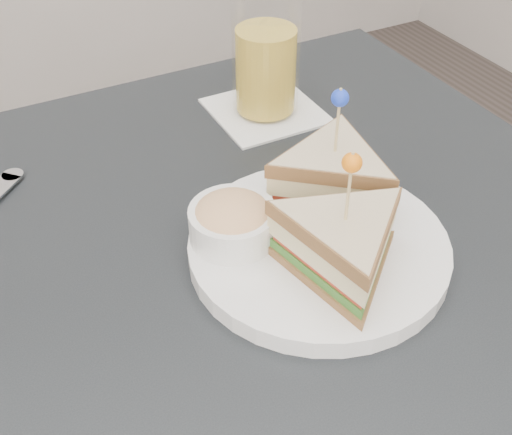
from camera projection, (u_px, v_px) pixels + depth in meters
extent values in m
cube|color=black|center=(252.00, 279.00, 0.61)|extent=(0.80, 0.80, 0.03)
cylinder|color=black|center=(332.00, 240.00, 1.21)|extent=(0.04, 0.04, 0.72)
cylinder|color=white|center=(318.00, 249.00, 0.61)|extent=(0.29, 0.29, 0.01)
cylinder|color=white|center=(319.00, 242.00, 0.60)|extent=(0.29, 0.29, 0.00)
cylinder|color=#DABF7D|center=(348.00, 193.00, 0.51)|extent=(0.00, 0.00, 0.08)
sphere|color=orange|center=(352.00, 163.00, 0.49)|extent=(0.02, 0.02, 0.02)
cylinder|color=#DABF7D|center=(337.00, 126.00, 0.59)|extent=(0.00, 0.00, 0.08)
sphere|color=blue|center=(340.00, 98.00, 0.57)|extent=(0.02, 0.02, 0.02)
cylinder|color=white|center=(233.00, 225.00, 0.60)|extent=(0.10, 0.10, 0.04)
ellipsoid|color=#E0B772|center=(233.00, 215.00, 0.59)|extent=(0.09, 0.09, 0.03)
cylinder|color=#B6BBC2|center=(13.00, 175.00, 0.70)|extent=(0.03, 0.03, 0.00)
cube|color=white|center=(265.00, 111.00, 0.81)|extent=(0.13, 0.13, 0.00)
cylinder|color=gold|center=(266.00, 70.00, 0.78)|extent=(0.07, 0.07, 0.10)
cylinder|color=white|center=(266.00, 50.00, 0.76)|extent=(0.08, 0.08, 0.16)
cube|color=white|center=(271.00, 29.00, 0.76)|extent=(0.03, 0.03, 0.02)
cube|color=white|center=(259.00, 41.00, 0.74)|extent=(0.02, 0.02, 0.02)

